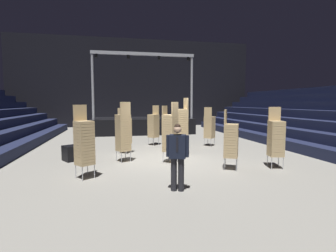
# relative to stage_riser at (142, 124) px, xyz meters

# --- Properties ---
(ground_plane) EXTENTS (22.00, 30.00, 0.10)m
(ground_plane) POSITION_rel_stage_riser_xyz_m (0.00, -9.33, -0.67)
(ground_plane) COLOR gray
(arena_end_wall) EXTENTS (22.00, 0.30, 8.00)m
(arena_end_wall) POSITION_rel_stage_riser_xyz_m (0.00, 5.67, 3.38)
(arena_end_wall) COLOR black
(arena_end_wall) RESTS_ON ground_plane
(bleacher_bank_right) EXTENTS (5.25, 24.00, 3.15)m
(bleacher_bank_right) POSITION_rel_stage_riser_xyz_m (8.38, -8.33, 0.96)
(bleacher_bank_right) COLOR #191E38
(bleacher_bank_right) RESTS_ON ground_plane
(stage_riser) EXTENTS (7.07, 3.44, 5.47)m
(stage_riser) POSITION_rel_stage_riser_xyz_m (0.00, 0.00, 0.00)
(stage_riser) COLOR black
(stage_riser) RESTS_ON ground_plane
(man_with_tie) EXTENTS (0.57, 0.34, 1.68)m
(man_with_tie) POSITION_rel_stage_riser_xyz_m (-0.46, -12.70, 0.33)
(man_with_tie) COLOR black
(man_with_tie) RESTS_ON ground_plane
(chair_stack_front_left) EXTENTS (0.62, 0.62, 1.96)m
(chair_stack_front_left) POSITION_rel_stage_riser_xyz_m (-1.54, -7.46, 0.37)
(chair_stack_front_left) COLOR #B2B5BA
(chair_stack_front_left) RESTS_ON ground_plane
(chair_stack_front_right) EXTENTS (0.62, 0.62, 2.05)m
(chair_stack_front_right) POSITION_rel_stage_riser_xyz_m (0.53, -6.70, 0.41)
(chair_stack_front_right) COLOR #B2B5BA
(chair_stack_front_right) RESTS_ON ground_plane
(chair_stack_mid_left) EXTENTS (0.49, 0.49, 2.39)m
(chair_stack_mid_left) POSITION_rel_stage_riser_xyz_m (0.78, -8.33, 0.58)
(chair_stack_mid_left) COLOR #B2B5BA
(chair_stack_mid_left) RESTS_ON ground_plane
(chair_stack_mid_right) EXTENTS (0.62, 0.62, 2.22)m
(chair_stack_mid_right) POSITION_rel_stage_riser_xyz_m (0.02, -9.62, 0.49)
(chair_stack_mid_right) COLOR #B2B5BA
(chair_stack_mid_right) RESTS_ON ground_plane
(chair_stack_mid_centre) EXTENTS (0.62, 0.62, 1.96)m
(chair_stack_mid_centre) POSITION_rel_stage_riser_xyz_m (2.74, -6.41, 0.37)
(chair_stack_mid_centre) COLOR #B2B5BA
(chair_stack_mid_centre) RESTS_ON ground_plane
(chair_stack_rear_left) EXTENTS (0.61, 0.61, 2.14)m
(chair_stack_rear_left) POSITION_rel_stage_riser_xyz_m (-2.84, -11.09, 0.45)
(chair_stack_rear_left) COLOR #B2B5BA
(chair_stack_rear_left) RESTS_ON ground_plane
(chair_stack_rear_right) EXTENTS (0.52, 0.52, 2.05)m
(chair_stack_rear_right) POSITION_rel_stage_riser_xyz_m (3.31, -11.13, 0.41)
(chair_stack_rear_right) COLOR #B2B5BA
(chair_stack_rear_right) RESTS_ON ground_plane
(chair_stack_rear_centre) EXTENTS (0.60, 0.60, 1.96)m
(chair_stack_rear_centre) POSITION_rel_stage_riser_xyz_m (1.75, -11.00, 0.37)
(chair_stack_rear_centre) COLOR #B2B5BA
(chair_stack_rear_centre) RESTS_ON ground_plane
(chair_stack_aisle_left) EXTENTS (0.62, 0.62, 2.05)m
(chair_stack_aisle_left) POSITION_rel_stage_riser_xyz_m (0.00, -5.58, 0.41)
(chair_stack_aisle_left) COLOR #B2B5BA
(chair_stack_aisle_left) RESTS_ON ground_plane
(chair_stack_aisle_right) EXTENTS (0.59, 0.59, 2.22)m
(chair_stack_aisle_right) POSITION_rel_stage_riser_xyz_m (-1.66, -9.11, 0.49)
(chair_stack_aisle_right) COLOR #B2B5BA
(chair_stack_aisle_right) RESTS_ON ground_plane
(equipment_road_case) EXTENTS (1.08, 0.98, 0.57)m
(equipment_road_case) POSITION_rel_stage_riser_xyz_m (-3.43, -8.49, -0.33)
(equipment_road_case) COLOR black
(equipment_road_case) RESTS_ON ground_plane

